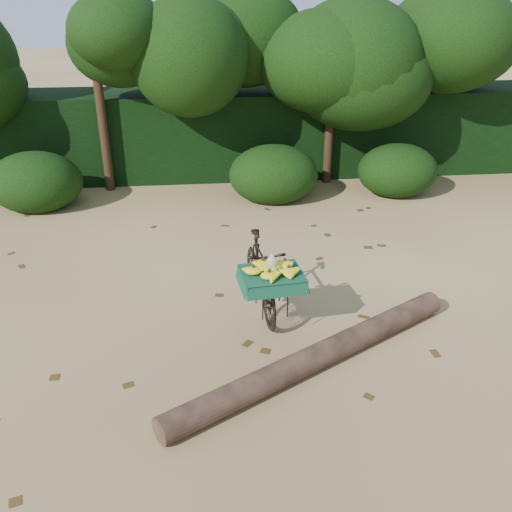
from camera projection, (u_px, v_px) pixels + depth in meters
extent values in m
plane|color=tan|center=(202.00, 318.00, 6.79)|extent=(80.00, 80.00, 0.00)
imported|color=black|center=(260.00, 274.00, 6.82)|extent=(0.62, 1.65, 0.97)
cube|color=black|center=(272.00, 274.00, 6.15)|extent=(0.39, 0.46, 0.02)
cube|color=#144C2C|center=(272.00, 273.00, 6.15)|extent=(0.75, 0.65, 0.01)
ellipsoid|color=#85A528|center=(278.00, 268.00, 6.14)|extent=(0.09, 0.07, 0.10)
ellipsoid|color=#85A528|center=(273.00, 267.00, 6.18)|extent=(0.09, 0.07, 0.10)
ellipsoid|color=#85A528|center=(266.00, 268.00, 6.15)|extent=(0.09, 0.07, 0.10)
ellipsoid|color=#85A528|center=(268.00, 271.00, 6.09)|extent=(0.09, 0.07, 0.10)
ellipsoid|color=#85A528|center=(275.00, 271.00, 6.08)|extent=(0.09, 0.07, 0.10)
cylinder|color=#EAE5C6|center=(272.00, 265.00, 6.11)|extent=(0.11, 0.11, 0.15)
cylinder|color=brown|center=(319.00, 356.00, 5.85)|extent=(3.47, 2.17, 0.28)
cube|color=black|center=(195.00, 133.00, 12.04)|extent=(26.00, 1.80, 1.80)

